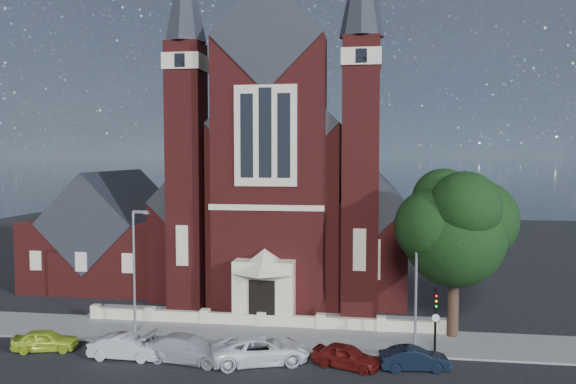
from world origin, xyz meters
name	(u,v)px	position (x,y,z in m)	size (l,w,h in m)	color
ground	(281,296)	(0.00, 15.00, 0.00)	(120.00, 120.00, 0.00)	black
pavement_strip	(256,336)	(0.00, 4.50, 0.00)	(60.00, 5.00, 0.12)	slate
forecourt_paving	(267,318)	(0.00, 8.50, 0.00)	(26.00, 3.00, 0.14)	slate
forecourt_wall	(262,327)	(0.00, 6.50, 0.00)	(24.00, 0.40, 0.90)	beige
church	(294,191)	(0.00, 22.94, 8.19)	(20.01, 34.90, 29.20)	#531716
parish_hall	(115,238)	(-16.00, 18.00, 4.01)	(12.00, 12.20, 10.24)	#531716
street_tree	(457,230)	(12.60, 5.71, 6.96)	(6.40, 6.60, 10.70)	black
street_lamp_left	(135,264)	(-7.91, 4.00, 4.60)	(1.16, 0.22, 8.09)	gray
street_lamp_right	(418,272)	(10.09, 4.00, 4.60)	(1.16, 0.22, 8.09)	gray
traffic_signal	(436,312)	(11.00, 2.43, 2.58)	(0.28, 0.42, 4.00)	black
car_lime_van	(45,340)	(-11.89, 0.03, 0.64)	(1.50, 3.74, 1.27)	#A7C226
car_silver_a	(126,347)	(-6.60, -0.50, 0.68)	(1.44, 4.14, 1.36)	#B2B7BB
car_silver_b	(188,349)	(-2.92, -0.42, 0.73)	(2.06, 5.06, 1.47)	#B6B9BF
car_white_suv	(261,350)	(1.19, -0.06, 0.77)	(2.55, 5.53, 1.54)	white
car_dark_red	(346,356)	(5.98, -0.05, 0.65)	(1.53, 3.79, 1.29)	#601310
car_navy	(414,359)	(9.65, 0.12, 0.62)	(1.31, 3.76, 1.24)	black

